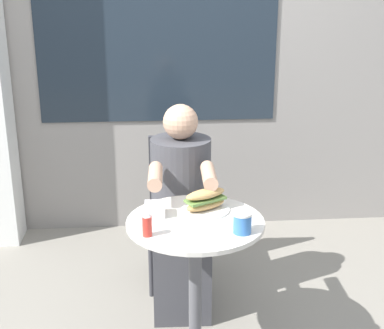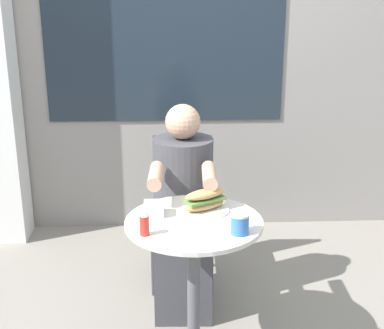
{
  "view_description": "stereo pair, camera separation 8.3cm",
  "coord_description": "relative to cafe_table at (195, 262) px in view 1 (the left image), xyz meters",
  "views": [
    {
      "loc": [
        -0.19,
        -2.15,
        1.7
      ],
      "look_at": [
        0.0,
        0.18,
        0.93
      ],
      "focal_mm": 50.0,
      "sensor_mm": 36.0,
      "label": 1
    },
    {
      "loc": [
        -0.11,
        -2.16,
        1.7
      ],
      "look_at": [
        0.0,
        0.18,
        0.93
      ],
      "focal_mm": 50.0,
      "sensor_mm": 36.0,
      "label": 2
    }
  ],
  "objects": [
    {
      "name": "drink_cup",
      "position": [
        0.18,
        -0.14,
        0.25
      ],
      "size": [
        0.08,
        0.08,
        0.09
      ],
      "color": "#336BB7",
      "rests_on": "cafe_table"
    },
    {
      "name": "napkin_box",
      "position": [
        -0.18,
        0.07,
        0.23
      ],
      "size": [
        0.09,
        0.09,
        0.06
      ],
      "rotation": [
        0.0,
        0.0,
        -0.01
      ],
      "color": "silver",
      "rests_on": "cafe_table"
    },
    {
      "name": "condiment_bottle",
      "position": [
        -0.21,
        -0.14,
        0.26
      ],
      "size": [
        0.04,
        0.04,
        0.11
      ],
      "color": "red",
      "rests_on": "cafe_table"
    },
    {
      "name": "cafe_table",
      "position": [
        0.0,
        0.0,
        0.0
      ],
      "size": [
        0.61,
        0.61,
        0.73
      ],
      "color": "beige",
      "rests_on": "ground_plane"
    },
    {
      "name": "seated_diner",
      "position": [
        -0.03,
        0.48,
        -0.03
      ],
      "size": [
        0.34,
        0.58,
        1.14
      ],
      "rotation": [
        0.0,
        0.0,
        3.1
      ],
      "color": "#424247",
      "rests_on": "ground_plane"
    },
    {
      "name": "storefront_wall",
      "position": [
        -0.0,
        1.59,
        0.88
      ],
      "size": [
        8.0,
        0.09,
        2.8
      ],
      "color": "gray",
      "rests_on": "ground_plane"
    },
    {
      "name": "diner_chair",
      "position": [
        -0.03,
        0.83,
        -0.0
      ],
      "size": [
        0.39,
        0.39,
        0.87
      ],
      "rotation": [
        0.0,
        0.0,
        3.1
      ],
      "color": "#333338",
      "rests_on": "ground_plane"
    },
    {
      "name": "sandwich_on_plate",
      "position": [
        0.06,
        0.1,
        0.25
      ],
      "size": [
        0.22,
        0.22,
        0.1
      ],
      "rotation": [
        0.0,
        0.0,
        0.49
      ],
      "color": "white",
      "rests_on": "cafe_table"
    }
  ]
}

